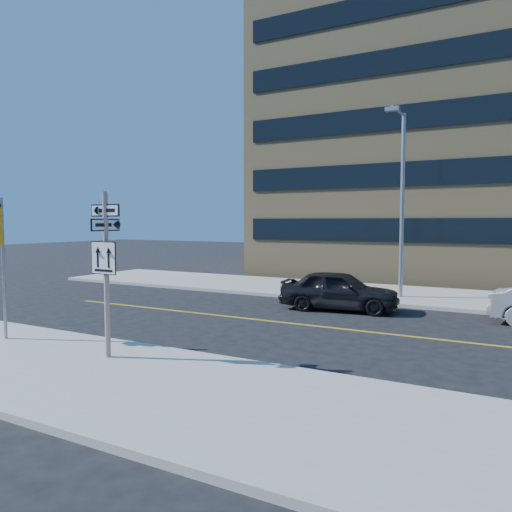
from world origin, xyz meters
The scene contains 5 objects.
ground centered at (0.00, 0.00, 0.00)m, with size 120.00×120.00×0.00m, color black.
sign_pole centered at (0.00, -2.51, 2.44)m, with size 0.92×0.92×4.06m.
parked_car_a centered at (2.48, 7.25, 0.78)m, with size 4.61×1.85×1.57m, color black.
streetlight_a centered at (4.00, 10.76, 4.76)m, with size 0.55×2.25×8.00m.
building_brick centered at (2.00, 25.00, 9.00)m, with size 18.00×18.00×18.00m, color tan.
Camera 1 is at (9.06, -11.29, 3.49)m, focal length 35.00 mm.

